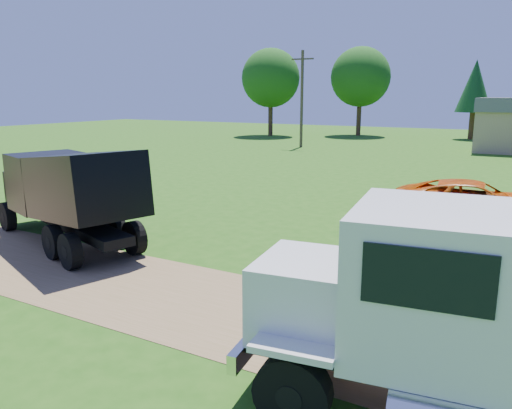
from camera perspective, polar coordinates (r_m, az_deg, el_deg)
The scene contains 6 objects.
ground at distance 11.90m, azimuth -2.72°, elevation -11.98°, with size 140.00×140.00×0.00m, color #214F11.
dirt_track at distance 11.89m, azimuth -2.72°, elevation -11.96°, with size 120.00×4.20×0.01m, color brown.
white_semi_tractor at distance 8.14m, azimuth 19.62°, elevation -11.74°, with size 8.30×3.64×4.91m.
black_dump_truck at distance 17.60m, azimuth -20.77°, elevation 1.58°, with size 7.89×4.55×3.37m.
orange_pickup at distance 20.92m, azimuth 23.79°, elevation 0.14°, with size 2.82×6.12×1.70m, color #CC5109.
spectator_a at distance 11.34m, azimuth 11.97°, elevation -8.84°, with size 0.62×0.41×1.70m, color #999999.
Camera 1 is at (5.77, -9.17, 4.91)m, focal length 35.00 mm.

